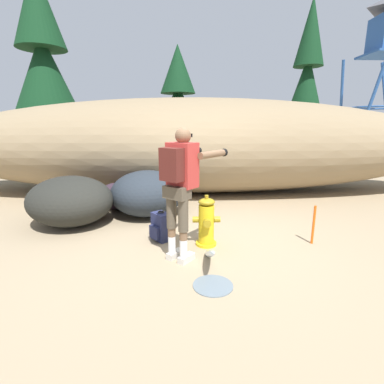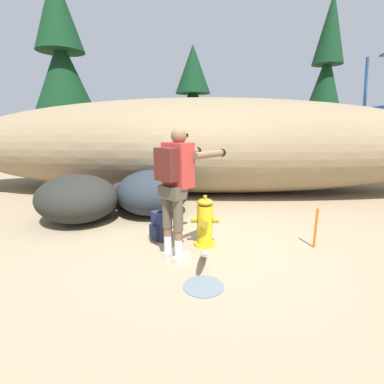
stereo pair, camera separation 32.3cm
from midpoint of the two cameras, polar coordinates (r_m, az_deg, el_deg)
ground_plane at (r=4.47m, az=2.91°, el=-10.29°), size 56.00×56.00×0.04m
dirt_embankment at (r=7.60m, az=3.16°, el=9.24°), size 13.66×3.20×2.44m
fire_hydrant at (r=4.23m, az=4.79°, el=-6.22°), size 0.41×0.36×0.77m
hydrant_water_jet at (r=3.64m, az=5.04°, el=-13.35°), size 0.46×1.22×0.55m
utility_worker at (r=3.61m, az=-0.44°, el=2.79°), size 0.91×1.00×1.74m
spare_backpack at (r=4.51m, az=-4.23°, el=-6.85°), size 0.36×0.36×0.47m
boulder_large at (r=5.71m, az=-6.36°, el=-0.08°), size 1.83×1.83×0.90m
boulder_mid at (r=5.61m, az=-20.58°, el=-1.21°), size 2.06×2.02×0.88m
boulder_small at (r=6.30m, az=-12.14°, el=-0.57°), size 1.06×1.03×0.56m
boulder_outlier at (r=6.78m, az=-19.56°, el=-0.77°), size 0.68×0.70×0.40m
pine_tree_far_left at (r=11.65m, az=-23.89°, el=22.24°), size 2.49×2.49×6.75m
pine_tree_left at (r=12.78m, az=0.93°, el=17.68°), size 2.29×2.29×5.00m
pine_tree_center at (r=13.76m, az=25.96°, el=20.11°), size 1.87×1.87×6.81m
survey_stake at (r=4.61m, az=25.48°, el=-6.60°), size 0.04×0.04×0.60m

